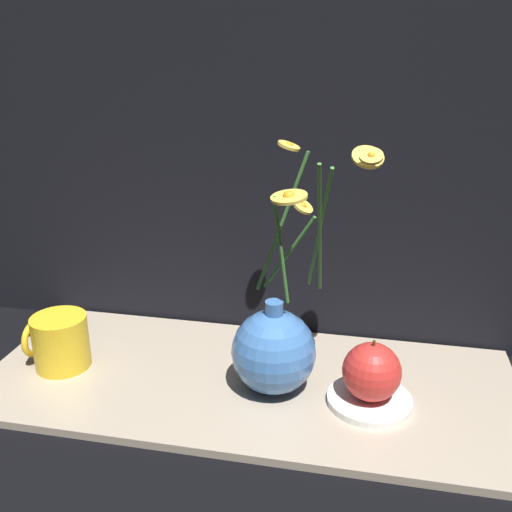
{
  "coord_description": "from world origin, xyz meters",
  "views": [
    {
      "loc": [
        0.16,
        -0.73,
        0.49
      ],
      "look_at": [
        0.01,
        0.0,
        0.21
      ],
      "focal_mm": 40.0,
      "sensor_mm": 36.0,
      "label": 1
    }
  ],
  "objects": [
    {
      "name": "backdrop_wall",
      "position": [
        0.0,
        0.18,
        0.55
      ],
      "size": [
        1.3,
        0.02,
        1.1
      ],
      "color": "black",
      "rests_on": "ground_plane"
    },
    {
      "name": "orange_fruit",
      "position": [
        0.18,
        -0.03,
        0.06
      ],
      "size": [
        0.08,
        0.08,
        0.09
      ],
      "color": "red",
      "rests_on": "saucer_plate"
    },
    {
      "name": "shelf",
      "position": [
        0.0,
        0.0,
        0.01
      ],
      "size": [
        0.8,
        0.33,
        0.01
      ],
      "color": "tan",
      "rests_on": "ground_plane"
    },
    {
      "name": "yellow_mug",
      "position": [
        -0.3,
        -0.02,
        0.05
      ],
      "size": [
        0.1,
        0.09,
        0.08
      ],
      "color": "yellow",
      "rests_on": "shelf"
    },
    {
      "name": "saucer_plate",
      "position": [
        0.18,
        -0.03,
        0.02
      ],
      "size": [
        0.12,
        0.12,
        0.01
      ],
      "color": "white",
      "rests_on": "shelf"
    },
    {
      "name": "ground_plane",
      "position": [
        0.0,
        0.0,
        0.0
      ],
      "size": [
        6.0,
        6.0,
        0.0
      ],
      "primitive_type": "plane",
      "color": "black"
    },
    {
      "name": "vase_with_flowers",
      "position": [
        0.04,
        -0.02,
        0.08
      ],
      "size": [
        0.2,
        0.15,
        0.36
      ],
      "color": "#3F72B7",
      "rests_on": "shelf"
    }
  ]
}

